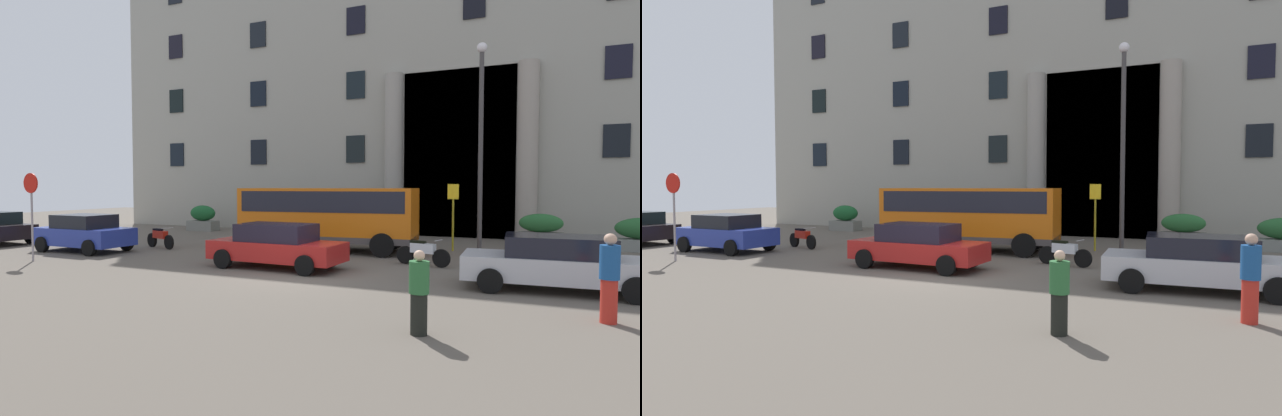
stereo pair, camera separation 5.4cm
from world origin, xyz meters
TOP-DOWN VIEW (x-y plane):
  - ground_plane at (0.00, 0.00)m, footprint 80.00×64.00m
  - office_building_facade at (0.01, 17.48)m, footprint 39.10×9.74m
  - orange_minibus at (-1.46, 5.50)m, footprint 7.24×3.42m
  - bus_stop_sign at (3.16, 7.51)m, footprint 0.44×0.08m
  - hedge_planter_entrance_left at (6.38, 10.29)m, footprint 1.85×0.79m
  - hedge_planter_far_east at (-1.20, 10.80)m, footprint 1.72×0.88m
  - hedge_planter_west at (-11.86, 10.73)m, footprint 1.78×0.86m
  - hedge_planter_east at (-6.99, 10.66)m, footprint 1.87×0.99m
  - parked_estate_mid at (-1.26, 0.85)m, footprint 4.44×2.02m
  - parked_sedan_second at (-10.33, 1.18)m, footprint 3.92×2.05m
  - parked_compact_extra at (6.93, 0.72)m, footprint 4.67×2.19m
  - motorcycle_far_end at (-8.32, 3.26)m, footprint 1.87×0.76m
  - scooter_by_planter at (2.88, 3.30)m, footprint 1.89×0.69m
  - stop_sign_side_street at (-9.75, -1.48)m, footprint 0.70×0.07m
  - pedestrian_child_trailing at (7.79, -2.13)m, footprint 0.36×0.36m
  - pedestrian_man_red_shirt at (4.64, -4.41)m, footprint 0.36×0.36m
  - lamppost_plaza_centre at (4.18, 7.61)m, footprint 0.40×0.40m

SIDE VIEW (x-z plane):
  - ground_plane at x=0.00m, z-range -0.12..0.00m
  - motorcycle_far_end at x=-8.32m, z-range 0.01..0.90m
  - scooter_by_planter at x=2.88m, z-range 0.01..0.90m
  - hedge_planter_entrance_left at x=6.38m, z-range -0.03..1.42m
  - hedge_planter_east at x=-6.99m, z-range -0.02..1.44m
  - hedge_planter_west at x=-11.86m, z-range -0.03..1.46m
  - parked_compact_extra at x=6.93m, z-range 0.02..1.42m
  - parked_estate_mid at x=-1.26m, z-range 0.01..1.45m
  - parked_sedan_second at x=-10.33m, z-range 0.01..1.50m
  - pedestrian_man_red_shirt at x=4.64m, z-range 0.00..1.52m
  - hedge_planter_far_east at x=-1.20m, z-range -0.03..1.68m
  - pedestrian_child_trailing at x=7.79m, z-range 0.01..1.75m
  - orange_minibus at x=-1.46m, z-range 0.27..2.81m
  - bus_stop_sign at x=3.16m, z-range 0.32..3.03m
  - stop_sign_side_street at x=-9.75m, z-range 0.62..3.71m
  - lamppost_plaza_centre at x=4.18m, z-range 0.64..8.90m
  - office_building_facade at x=0.01m, z-range -0.01..21.21m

